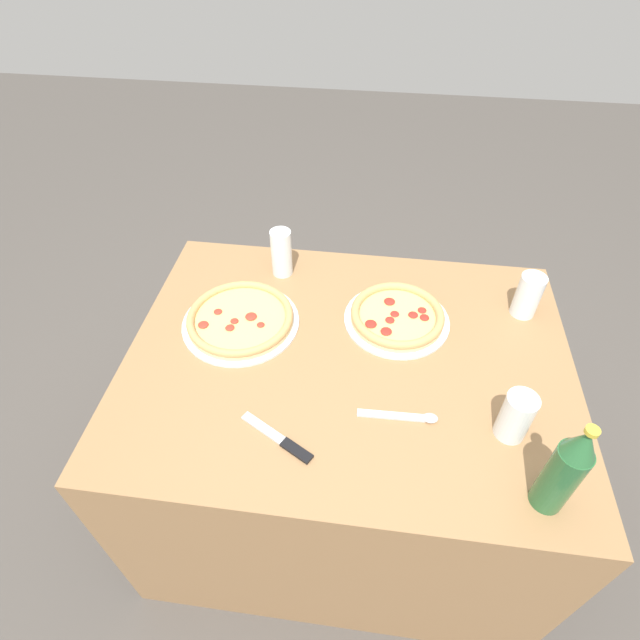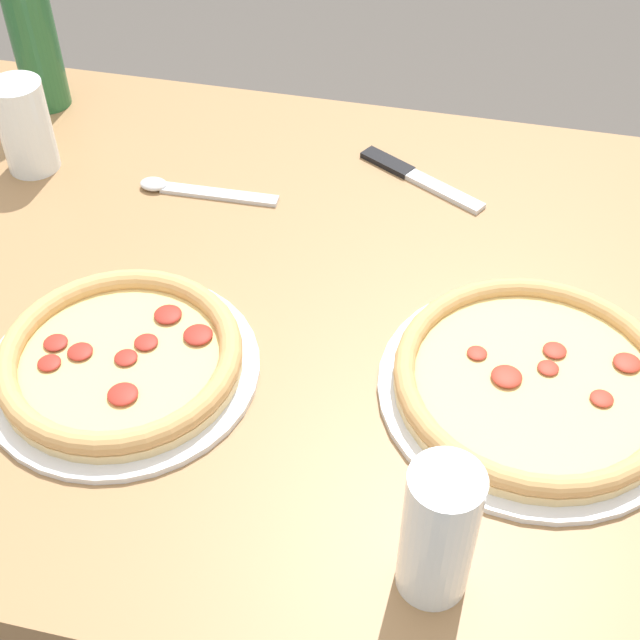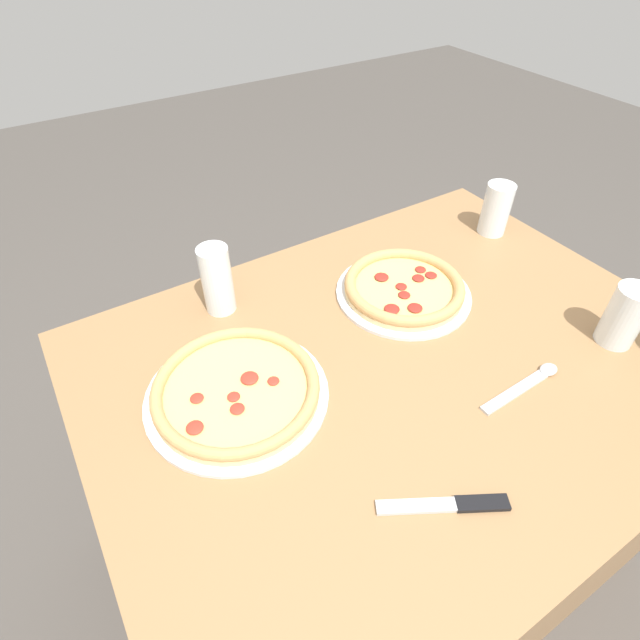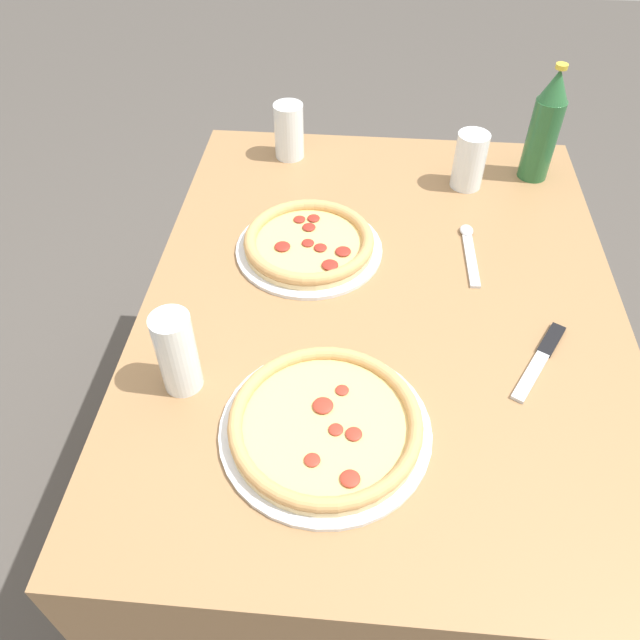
# 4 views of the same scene
# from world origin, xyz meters

# --- Properties ---
(ground_plane) EXTENTS (8.00, 8.00, 0.00)m
(ground_plane) POSITION_xyz_m (0.00, 0.00, 0.00)
(ground_plane) COLOR #4C4742
(table) EXTENTS (1.20, 0.91, 0.76)m
(table) POSITION_xyz_m (0.00, 0.00, 0.38)
(table) COLOR #997047
(table) RESTS_ON ground_plane
(pizza_veggie) EXTENTS (0.30, 0.30, 0.04)m
(pizza_veggie) POSITION_xyz_m (0.13, 0.15, 0.78)
(pizza_veggie) COLOR silver
(pizza_veggie) RESTS_ON table
(pizza_pepperoni) EXTENTS (0.33, 0.33, 0.04)m
(pizza_pepperoni) POSITION_xyz_m (-0.32, 0.09, 0.78)
(pizza_pepperoni) COLOR silver
(pizza_pepperoni) RESTS_ON table
(glass_water) EXTENTS (0.07, 0.07, 0.13)m
(glass_water) POSITION_xyz_m (0.39, -0.19, 0.82)
(glass_water) COLOR white
(glass_water) RESTS_ON table
(glass_cola) EXTENTS (0.07, 0.07, 0.13)m
(glass_cola) POSITION_xyz_m (0.49, 0.24, 0.82)
(glass_cola) COLOR white
(glass_cola) RESTS_ON table
(glass_iced_tea) EXTENTS (0.06, 0.06, 0.15)m
(glass_iced_tea) POSITION_xyz_m (-0.24, 0.33, 0.83)
(glass_iced_tea) COLOR white
(glass_iced_tea) RESTS_ON table
(knife) EXTENTS (0.19, 0.12, 0.01)m
(knife) POSITION_xyz_m (-0.14, -0.28, 0.76)
(knife) COLOR black
(knife) RESTS_ON table
(spoon) EXTENTS (0.19, 0.03, 0.01)m
(spoon) POSITION_xyz_m (0.16, -0.18, 0.76)
(spoon) COLOR silver
(spoon) RESTS_ON table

